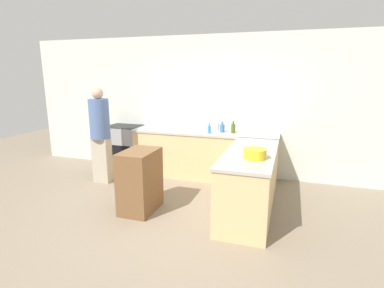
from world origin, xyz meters
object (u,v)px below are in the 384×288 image
object	(u,v)px
water_bottle_blue	(222,128)
vinegar_bottle_clear	(218,127)
person_by_range	(100,132)
mixing_bowl	(255,154)
olive_oil_bottle	(233,128)
island_table	(140,181)
range_oven	(125,147)
dish_soap_bottle	(209,129)

from	to	relation	value
water_bottle_blue	vinegar_bottle_clear	bearing A→B (deg)	135.48
person_by_range	water_bottle_blue	bearing A→B (deg)	23.34
mixing_bowl	vinegar_bottle_clear	distance (m)	1.98
vinegar_bottle_clear	olive_oil_bottle	bearing A→B (deg)	-20.96
island_table	vinegar_bottle_clear	xyz separation A→B (m)	(0.70, 1.86, 0.53)
range_oven	mixing_bowl	distance (m)	3.33
range_oven	water_bottle_blue	distance (m)	2.15
mixing_bowl	island_table	bearing A→B (deg)	-176.05
range_oven	island_table	size ratio (longest dim) A/B	1.02
mixing_bowl	person_by_range	distance (m)	2.95
vinegar_bottle_clear	person_by_range	world-z (taller)	person_by_range
range_oven	island_table	world-z (taller)	range_oven
mixing_bowl	olive_oil_bottle	distance (m)	1.73
vinegar_bottle_clear	dish_soap_bottle	xyz separation A→B (m)	(-0.09, -0.29, -0.00)
olive_oil_bottle	dish_soap_bottle	distance (m)	0.45
olive_oil_bottle	dish_soap_bottle	xyz separation A→B (m)	(-0.42, -0.17, -0.02)
olive_oil_bottle	vinegar_bottle_clear	distance (m)	0.35
vinegar_bottle_clear	water_bottle_blue	bearing A→B (deg)	-44.52
range_oven	person_by_range	size ratio (longest dim) A/B	0.53
island_table	person_by_range	xyz separation A→B (m)	(-1.24, 0.86, 0.49)
mixing_bowl	vinegar_bottle_clear	xyz separation A→B (m)	(-0.91, 1.75, 0.01)
water_bottle_blue	dish_soap_bottle	distance (m)	0.27
vinegar_bottle_clear	person_by_range	bearing A→B (deg)	-152.66
mixing_bowl	water_bottle_blue	xyz separation A→B (m)	(-0.80, 1.64, 0.01)
mixing_bowl	person_by_range	xyz separation A→B (m)	(-2.85, 0.75, -0.03)
person_by_range	olive_oil_bottle	bearing A→B (deg)	21.16
mixing_bowl	water_bottle_blue	size ratio (longest dim) A/B	1.53
range_oven	water_bottle_blue	bearing A→B (deg)	1.19
range_oven	person_by_range	distance (m)	0.97
water_bottle_blue	range_oven	bearing A→B (deg)	-178.81
range_oven	mixing_bowl	xyz separation A→B (m)	(2.88, -1.59, 0.51)
island_table	water_bottle_blue	xyz separation A→B (m)	(0.82, 1.75, 0.53)
water_bottle_blue	person_by_range	bearing A→B (deg)	-156.66
island_table	vinegar_bottle_clear	bearing A→B (deg)	69.43
water_bottle_blue	olive_oil_bottle	world-z (taller)	olive_oil_bottle
dish_soap_bottle	olive_oil_bottle	bearing A→B (deg)	22.00
water_bottle_blue	dish_soap_bottle	xyz separation A→B (m)	(-0.21, -0.18, -0.00)
water_bottle_blue	olive_oil_bottle	xyz separation A→B (m)	(0.21, -0.01, 0.01)
range_oven	water_bottle_blue	world-z (taller)	water_bottle_blue
mixing_bowl	person_by_range	world-z (taller)	person_by_range
island_table	water_bottle_blue	bearing A→B (deg)	64.96
olive_oil_bottle	mixing_bowl	bearing A→B (deg)	-70.18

